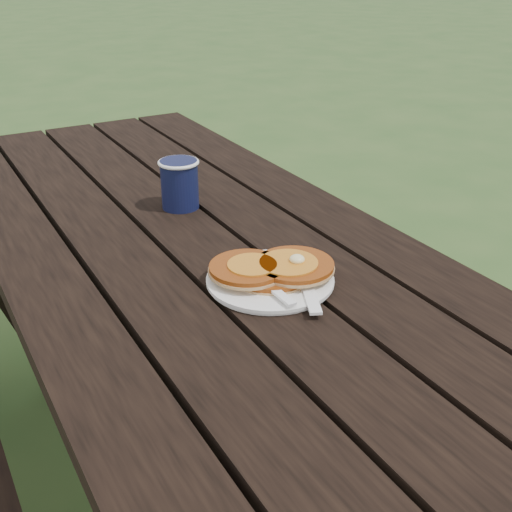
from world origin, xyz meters
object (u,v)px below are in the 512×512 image
picnic_table (193,378)px  plate (270,281)px  pancake_stack (273,269)px  coffee_cup (179,181)px

picnic_table → plate: (0.03, -0.29, 0.39)m
picnic_table → pancake_stack: 0.50m
pancake_stack → coffee_cup: (-0.00, 0.39, 0.04)m
picnic_table → plate: bearing=-83.8°
picnic_table → pancake_stack: pancake_stack is taller
picnic_table → coffee_cup: size_ratio=16.75×
picnic_table → plate: 0.48m
pancake_stack → coffee_cup: size_ratio=1.95×
picnic_table → pancake_stack: (0.04, -0.28, 0.41)m
plate → pancake_stack: (0.01, 0.00, 0.02)m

